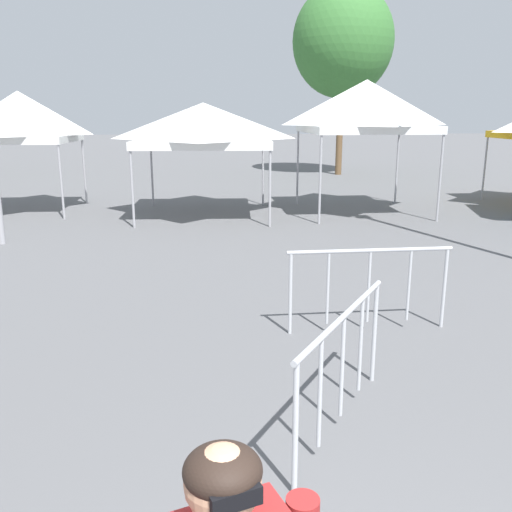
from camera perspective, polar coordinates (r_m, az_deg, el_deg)
name	(u,v)px	position (r m, az deg, el deg)	size (l,w,h in m)	color
canopy_tent_right_of_center	(20,117)	(16.71, -23.09, 13.00)	(2.77, 2.77, 3.25)	#9E9EA3
canopy_tent_left_of_center	(204,125)	(14.89, -5.40, 13.25)	(3.58, 3.58, 2.94)	#9E9EA3
canopy_tent_far_left	(366,106)	(15.59, 11.21, 14.82)	(3.30, 3.30, 3.53)	#9E9EA3
tree_behind_tents_left	(343,41)	(25.30, 8.91, 20.92)	(4.24, 4.24, 7.92)	brown
crowd_barrier_mid_lot	(343,348)	(4.86, 8.91, -9.34)	(1.17, 1.80, 1.08)	#B7BABF
crowd_barrier_near_person	(369,274)	(7.07, 11.56, -1.78)	(2.10, 0.12, 1.08)	#B7BABF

